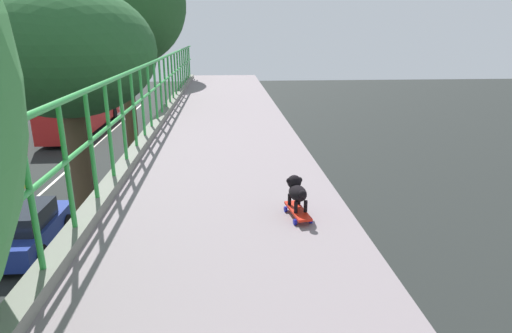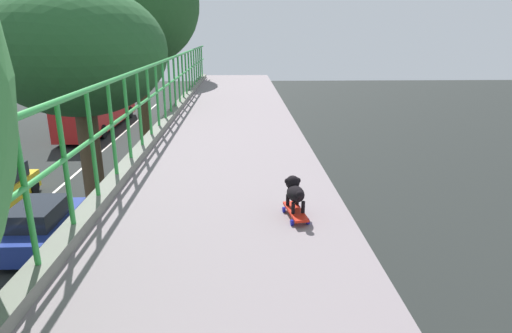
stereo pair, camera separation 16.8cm
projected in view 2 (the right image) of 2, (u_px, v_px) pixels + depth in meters
overpass_deck at (215, 274)px, 3.56m from camera, size 2.61×29.53×0.43m
green_railing at (55, 223)px, 3.37m from camera, size 0.20×28.05×1.21m
car_blue_fifth at (42, 226)px, 14.18m from camera, size 1.75×3.88×1.55m
city_bus at (98, 104)px, 31.15m from camera, size 2.59×11.56×3.23m
roadside_tree_mid at (79, 56)px, 9.79m from camera, size 4.06×4.06×7.98m
roadside_tree_far at (135, 5)px, 15.49m from camera, size 4.69×4.69×10.16m
toy_skateboard at (295, 212)px, 4.10m from camera, size 0.23×0.49×0.08m
small_dog at (295, 191)px, 4.10m from camera, size 0.20×0.39×0.30m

